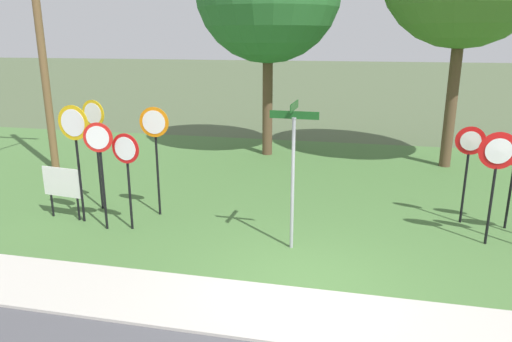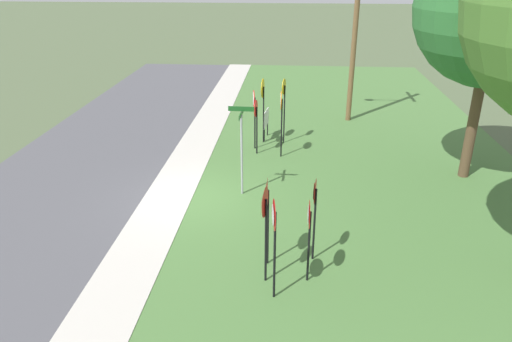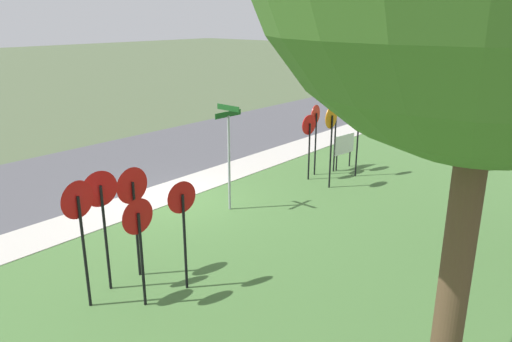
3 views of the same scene
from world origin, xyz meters
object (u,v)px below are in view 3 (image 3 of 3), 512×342
Objects in this scene: yield_sign_center at (79,215)px; yield_sign_far_left at (182,211)px; stop_sign_near_right at (335,115)px; notice_board at (344,146)px; yield_sign_far_right at (133,196)px; yield_sign_near_left at (101,202)px; stop_sign_far_right at (331,129)px; street_name_post at (229,149)px; utility_pole at (496,25)px; stop_sign_far_center at (309,134)px; stop_sign_far_left at (315,125)px; stop_sign_near_left at (358,120)px; yield_sign_near_right at (138,228)px.

yield_sign_far_left is at bearing 142.01° from yield_sign_center.
stop_sign_near_right is 8.86m from yield_sign_far_left.
yield_sign_far_left is at bearing 17.90° from notice_board.
yield_sign_near_left is at bearing -1.59° from yield_sign_far_right.
stop_sign_far_right is 7.17m from yield_sign_far_left.
street_name_post is 9.98m from utility_pole.
yield_sign_center reaches higher than stop_sign_far_center.
yield_sign_near_left reaches higher than yield_sign_far_left.
stop_sign_far_left is 8.18m from yield_sign_far_left.
stop_sign_near_right is at bearing -176.89° from yield_sign_far_right.
yield_sign_far_right is 0.95× the size of yield_sign_center.
yield_sign_far_left is (8.66, 1.85, -0.34)m from stop_sign_near_right.
stop_sign_far_left is 1.11× the size of stop_sign_far_center.
yield_sign_center is at bearing -22.28° from yield_sign_far_left.
street_name_post is at bearing 3.57° from stop_sign_far_center.
yield_sign_near_left is 0.65m from yield_sign_center.
yield_sign_center reaches higher than stop_sign_far_left.
yield_sign_far_right is (0.29, -1.17, 0.11)m from yield_sign_far_left.
stop_sign_far_right is at bearing 172.78° from yield_sign_center.
yield_sign_far_right is at bearing -171.75° from yield_sign_near_left.
street_name_post is at bearing -166.56° from yield_sign_far_right.
stop_sign_far_right reaches higher than stop_sign_far_left.
stop_sign_far_right is 1.10× the size of yield_sign_far_right.
utility_pole is (-4.23, 4.13, 3.26)m from stop_sign_far_left.
utility_pole is (-4.79, 4.01, 3.42)m from stop_sign_far_center.
stop_sign_near_left is 1.46m from notice_board.
stop_sign_far_right is at bearing 45.61° from stop_sign_far_left.
yield_sign_center is (1.62, -0.94, 0.19)m from yield_sign_far_left.
stop_sign_far_center is 0.83× the size of stop_sign_far_right.
stop_sign_far_center is at bearing -26.94° from stop_sign_near_left.
yield_sign_center is (1.33, 0.23, 0.08)m from yield_sign_far_right.
yield_sign_far_left is (7.89, 2.15, -0.07)m from stop_sign_far_left.
notice_board is at bearing -112.36° from stop_sign_near_left.
stop_sign_far_center is at bearing 179.19° from street_name_post.
street_name_post is (5.01, -1.23, -0.19)m from stop_sign_near_left.
stop_sign_near_right is at bearing 150.19° from stop_sign_far_left.
stop_sign_far_right is 6.64m from utility_pole.
yield_sign_near_right is at bearing 4.46° from stop_sign_far_left.
stop_sign_far_center is (1.32, -0.18, -0.43)m from stop_sign_near_right.
stop_sign_far_center is 0.92× the size of yield_sign_far_right.
stop_sign_far_right is (0.25, 0.98, 0.33)m from stop_sign_far_center.
street_name_post is 0.32× the size of utility_pole.
yield_sign_far_left is (-0.93, 0.16, 0.09)m from yield_sign_near_right.
yield_sign_center reaches higher than yield_sign_far_left.
utility_pole is at bearing 170.10° from yield_sign_near_right.
yield_sign_far_left reaches higher than yield_sign_near_right.
stop_sign_near_left reaches higher than yield_sign_center.
yield_sign_near_right is at bearing 56.52° from yield_sign_far_right.
yield_sign_center reaches higher than notice_board.
stop_sign_far_center is 1.02× the size of yield_sign_near_right.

